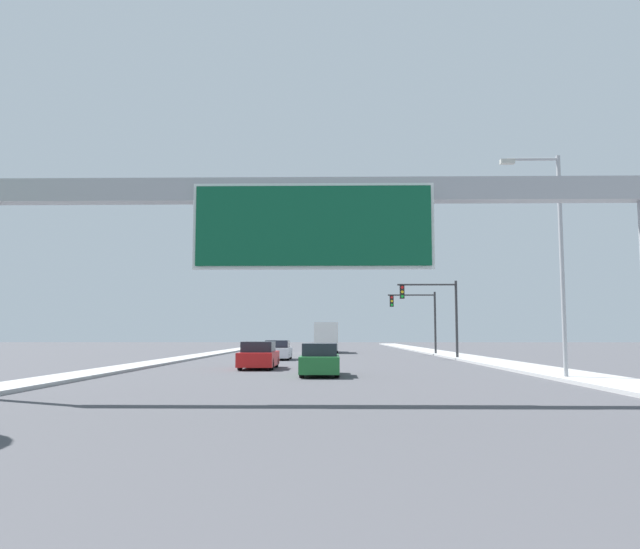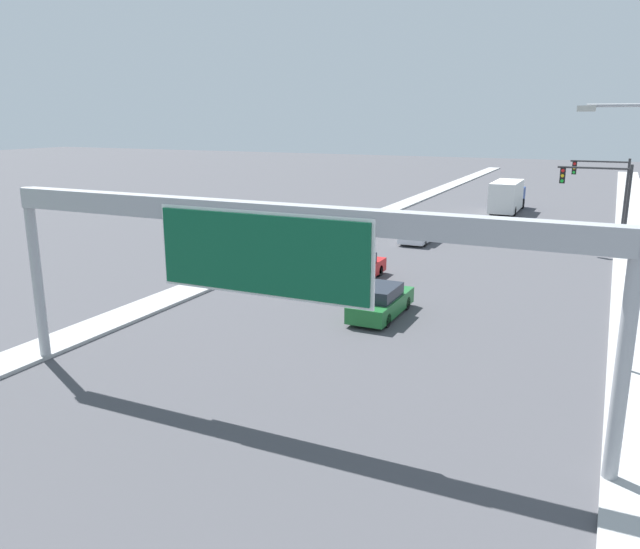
{
  "view_description": "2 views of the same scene",
  "coord_description": "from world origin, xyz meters",
  "px_view_note": "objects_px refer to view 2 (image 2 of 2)",
  "views": [
    {
      "loc": [
        0.53,
        -0.6,
        1.91
      ],
      "look_at": [
        0.0,
        28.67,
        4.72
      ],
      "focal_mm": 35.0,
      "sensor_mm": 36.0,
      "label": 1
    },
    {
      "loc": [
        9.27,
        2.04,
        9.06
      ],
      "look_at": [
        -1.67,
        25.35,
        2.55
      ],
      "focal_mm": 35.0,
      "sensor_mm": 36.0,
      "label": 2
    }
  ],
  "objects_px": {
    "car_far_right": "(357,268)",
    "car_near_center": "(381,302)",
    "truck_box_primary": "(507,196)",
    "street_lamp_right": "(635,221)",
    "sign_gantry": "(265,239)",
    "car_far_center": "(419,233)",
    "traffic_light_mid_block": "(607,182)",
    "traffic_light_near_intersection": "(604,193)"
  },
  "relations": [
    {
      "from": "car_far_right",
      "to": "car_near_center",
      "type": "distance_m",
      "value": 6.68
    },
    {
      "from": "truck_box_primary",
      "to": "street_lamp_right",
      "type": "distance_m",
      "value": 40.53
    },
    {
      "from": "sign_gantry",
      "to": "truck_box_primary",
      "type": "distance_m",
      "value": 47.22
    },
    {
      "from": "car_far_center",
      "to": "traffic_light_mid_block",
      "type": "xyz_separation_m",
      "value": [
        12.29,
        11.32,
        3.3
      ]
    },
    {
      "from": "car_far_right",
      "to": "traffic_light_mid_block",
      "type": "height_order",
      "value": "traffic_light_mid_block"
    },
    {
      "from": "car_far_right",
      "to": "car_near_center",
      "type": "bearing_deg",
      "value": -58.39
    },
    {
      "from": "car_far_center",
      "to": "street_lamp_right",
      "type": "xyz_separation_m",
      "value": [
        13.56,
        -20.77,
        4.91
      ]
    },
    {
      "from": "traffic_light_near_intersection",
      "to": "sign_gantry",
      "type": "bearing_deg",
      "value": -106.22
    },
    {
      "from": "sign_gantry",
      "to": "car_far_center",
      "type": "xyz_separation_m",
      "value": [
        -3.5,
        28.77,
        -4.83
      ]
    },
    {
      "from": "car_far_center",
      "to": "car_near_center",
      "type": "bearing_deg",
      "value": -79.11
    },
    {
      "from": "car_far_center",
      "to": "traffic_light_near_intersection",
      "type": "xyz_separation_m",
      "value": [
        12.25,
        1.32,
        3.43
      ]
    },
    {
      "from": "truck_box_primary",
      "to": "traffic_light_mid_block",
      "type": "bearing_deg",
      "value": -38.4
    },
    {
      "from": "car_near_center",
      "to": "street_lamp_right",
      "type": "distance_m",
      "value": 11.48
    },
    {
      "from": "sign_gantry",
      "to": "truck_box_primary",
      "type": "bearing_deg",
      "value": 90.0
    },
    {
      "from": "street_lamp_right",
      "to": "traffic_light_mid_block",
      "type": "bearing_deg",
      "value": 92.27
    },
    {
      "from": "traffic_light_near_intersection",
      "to": "street_lamp_right",
      "type": "bearing_deg",
      "value": -86.61
    },
    {
      "from": "car_far_center",
      "to": "traffic_light_mid_block",
      "type": "height_order",
      "value": "traffic_light_mid_block"
    },
    {
      "from": "sign_gantry",
      "to": "truck_box_primary",
      "type": "xyz_separation_m",
      "value": [
        0.0,
        47.06,
        -3.94
      ]
    },
    {
      "from": "traffic_light_mid_block",
      "to": "street_lamp_right",
      "type": "relative_size",
      "value": 0.61
    },
    {
      "from": "sign_gantry",
      "to": "car_near_center",
      "type": "distance_m",
      "value": 11.63
    },
    {
      "from": "car_far_center",
      "to": "street_lamp_right",
      "type": "height_order",
      "value": "street_lamp_right"
    },
    {
      "from": "car_far_right",
      "to": "traffic_light_near_intersection",
      "type": "xyz_separation_m",
      "value": [
        12.25,
        13.82,
        3.41
      ]
    },
    {
      "from": "car_near_center",
      "to": "truck_box_primary",
      "type": "height_order",
      "value": "truck_box_primary"
    },
    {
      "from": "car_far_right",
      "to": "street_lamp_right",
      "type": "distance_m",
      "value": 16.62
    },
    {
      "from": "car_far_right",
      "to": "street_lamp_right",
      "type": "bearing_deg",
      "value": -31.39
    },
    {
      "from": "car_near_center",
      "to": "car_far_right",
      "type": "bearing_deg",
      "value": 121.61
    },
    {
      "from": "car_near_center",
      "to": "street_lamp_right",
      "type": "bearing_deg",
      "value": -14.41
    },
    {
      "from": "car_near_center",
      "to": "traffic_light_near_intersection",
      "type": "distance_m",
      "value": 21.65
    },
    {
      "from": "car_far_center",
      "to": "car_near_center",
      "type": "xyz_separation_m",
      "value": [
        3.5,
        -18.18,
        0.01
      ]
    },
    {
      "from": "sign_gantry",
      "to": "truck_box_primary",
      "type": "relative_size",
      "value": 2.35
    },
    {
      "from": "car_far_center",
      "to": "truck_box_primary",
      "type": "height_order",
      "value": "truck_box_primary"
    },
    {
      "from": "traffic_light_near_intersection",
      "to": "street_lamp_right",
      "type": "height_order",
      "value": "street_lamp_right"
    },
    {
      "from": "traffic_light_near_intersection",
      "to": "traffic_light_mid_block",
      "type": "relative_size",
      "value": 1.03
    },
    {
      "from": "traffic_light_near_intersection",
      "to": "truck_box_primary",
      "type": "bearing_deg",
      "value": 117.29
    },
    {
      "from": "traffic_light_near_intersection",
      "to": "traffic_light_mid_block",
      "type": "distance_m",
      "value": 10.0
    },
    {
      "from": "car_near_center",
      "to": "traffic_light_mid_block",
      "type": "bearing_deg",
      "value": 73.41
    },
    {
      "from": "car_far_right",
      "to": "traffic_light_near_intersection",
      "type": "bearing_deg",
      "value": 48.44
    },
    {
      "from": "car_far_center",
      "to": "truck_box_primary",
      "type": "xyz_separation_m",
      "value": [
        3.5,
        18.29,
        0.89
      ]
    },
    {
      "from": "sign_gantry",
      "to": "street_lamp_right",
      "type": "height_order",
      "value": "street_lamp_right"
    },
    {
      "from": "sign_gantry",
      "to": "traffic_light_near_intersection",
      "type": "bearing_deg",
      "value": 73.78
    },
    {
      "from": "car_far_right",
      "to": "car_far_center",
      "type": "xyz_separation_m",
      "value": [
        0.0,
        12.5,
        -0.02
      ]
    },
    {
      "from": "truck_box_primary",
      "to": "traffic_light_near_intersection",
      "type": "xyz_separation_m",
      "value": [
        8.75,
        -16.97,
        2.54
      ]
    }
  ]
}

